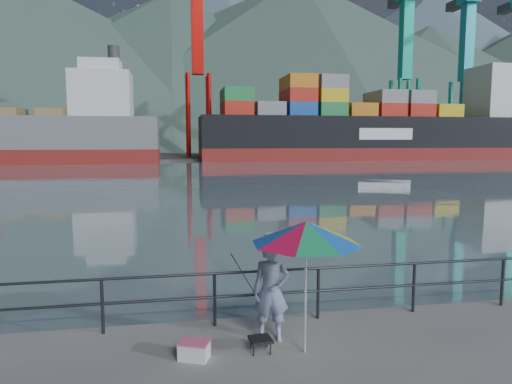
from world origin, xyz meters
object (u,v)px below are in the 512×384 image
beach_umbrella (306,233)px  cooler_bag (194,351)px  bulk_carrier (14,135)px  fisherman (271,291)px  container_ship (381,127)px

beach_umbrella → cooler_bag: 2.58m
bulk_carrier → beach_umbrella: bearing=-69.1°
fisherman → cooler_bag: size_ratio=3.81×
beach_umbrella → container_ship: size_ratio=0.03×
beach_umbrella → container_ship: container_ship is taller
cooler_bag → bulk_carrier: 73.19m
beach_umbrella → bulk_carrier: (-26.31, 68.93, 2.20)m
beach_umbrella → bulk_carrier: size_ratio=0.05×
container_ship → beach_umbrella: bearing=-116.1°
fisherman → beach_umbrella: bearing=-41.3°
beach_umbrella → cooler_bag: (-1.79, 0.09, -1.86)m
fisherman → bulk_carrier: (-25.87, 68.36, 3.33)m
beach_umbrella → container_ship: bearing=63.9°
fisherman → beach_umbrella: size_ratio=0.76×
cooler_bag → fisherman: bearing=42.1°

